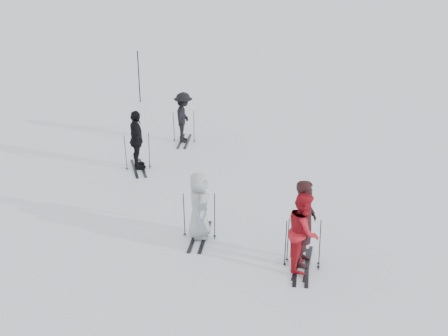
{
  "coord_description": "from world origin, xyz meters",
  "views": [
    {
      "loc": [
        0.42,
        -12.76,
        6.61
      ],
      "look_at": [
        0.0,
        1.0,
        1.0
      ],
      "focal_mm": 45.0,
      "sensor_mm": 36.0,
      "label": 1
    }
  ],
  "objects_px": {
    "piste_marker": "(139,77)",
    "skier_uphill_far": "(184,118)",
    "skier_near_dark": "(305,224)",
    "skier_grey": "(199,206)",
    "skier_uphill_left": "(137,141)",
    "skier_red": "(303,232)"
  },
  "relations": [
    {
      "from": "skier_uphill_left",
      "to": "piste_marker",
      "type": "height_order",
      "value": "piste_marker"
    },
    {
      "from": "skier_near_dark",
      "to": "skier_uphill_left",
      "type": "bearing_deg",
      "value": 52.18
    },
    {
      "from": "skier_grey",
      "to": "skier_uphill_left",
      "type": "distance_m",
      "value": 4.81
    },
    {
      "from": "skier_red",
      "to": "skier_grey",
      "type": "relative_size",
      "value": 1.07
    },
    {
      "from": "skier_grey",
      "to": "skier_uphill_left",
      "type": "height_order",
      "value": "skier_uphill_left"
    },
    {
      "from": "piste_marker",
      "to": "skier_uphill_far",
      "type": "bearing_deg",
      "value": -64.82
    },
    {
      "from": "skier_red",
      "to": "skier_uphill_far",
      "type": "xyz_separation_m",
      "value": [
        -3.34,
        8.13,
        -0.0
      ]
    },
    {
      "from": "skier_near_dark",
      "to": "skier_red",
      "type": "height_order",
      "value": "skier_near_dark"
    },
    {
      "from": "skier_red",
      "to": "skier_uphill_far",
      "type": "height_order",
      "value": "skier_red"
    },
    {
      "from": "piste_marker",
      "to": "skier_uphill_left",
      "type": "bearing_deg",
      "value": -80.78
    },
    {
      "from": "skier_near_dark",
      "to": "skier_uphill_far",
      "type": "relative_size",
      "value": 1.12
    },
    {
      "from": "skier_red",
      "to": "skier_grey",
      "type": "distance_m",
      "value": 2.64
    },
    {
      "from": "skier_uphill_far",
      "to": "skier_red",
      "type": "bearing_deg",
      "value": -154.92
    },
    {
      "from": "skier_near_dark",
      "to": "piste_marker",
      "type": "distance_m",
      "value": 14.39
    },
    {
      "from": "skier_near_dark",
      "to": "piste_marker",
      "type": "relative_size",
      "value": 0.88
    },
    {
      "from": "skier_grey",
      "to": "skier_uphill_left",
      "type": "bearing_deg",
      "value": 33.2
    },
    {
      "from": "skier_uphill_left",
      "to": "skier_red",
      "type": "bearing_deg",
      "value": -157.54
    },
    {
      "from": "skier_red",
      "to": "skier_uphill_left",
      "type": "height_order",
      "value": "skier_uphill_left"
    },
    {
      "from": "skier_red",
      "to": "skier_grey",
      "type": "height_order",
      "value": "skier_red"
    },
    {
      "from": "skier_red",
      "to": "skier_near_dark",
      "type": "bearing_deg",
      "value": -7.25
    },
    {
      "from": "skier_red",
      "to": "piste_marker",
      "type": "height_order",
      "value": "piste_marker"
    },
    {
      "from": "skier_red",
      "to": "skier_uphill_left",
      "type": "relative_size",
      "value": 0.95
    }
  ]
}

